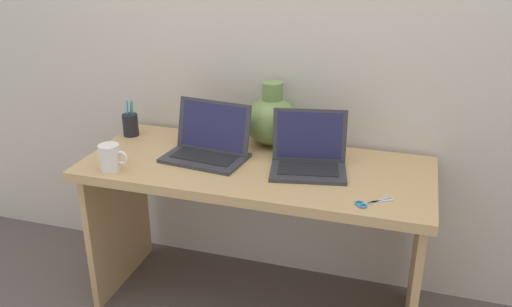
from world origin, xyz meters
The scene contains 9 objects.
ground_plane centered at (0.00, 0.00, 0.00)m, with size 6.00×6.00×0.00m, color #564C47.
back_wall centered at (0.00, 0.34, 1.20)m, with size 4.40×0.04×2.40m, color beige.
desk centered at (0.00, 0.00, 0.56)m, with size 1.45×0.61×0.71m.
laptop_left centered at (-0.22, 0.03, 0.77)m, with size 0.36×0.26×0.23m.
laptop_right centered at (0.21, 0.03, 0.77)m, with size 0.34×0.28×0.23m.
green_vase centered at (0.00, 0.24, 0.82)m, with size 0.24×0.24×0.29m.
coffee_mug centered at (-0.55, -0.22, 0.76)m, with size 0.13×0.08×0.11m.
pen_cup centered at (-0.66, 0.15, 0.76)m, with size 0.07×0.07×0.17m.
scissors centered at (0.48, -0.21, 0.71)m, with size 0.13×0.12×0.01m.
Camera 1 is at (0.59, -1.95, 1.62)m, focal length 37.74 mm.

